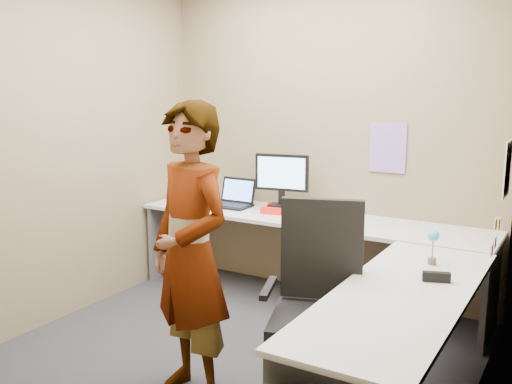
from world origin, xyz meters
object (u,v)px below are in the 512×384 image
Objects in this scene: person at (190,254)px; office_chair at (318,325)px; monitor at (282,176)px; desk at (327,260)px.

office_chair is at bearing 45.21° from person.
monitor is 1.74m from person.
office_chair is at bearing -64.78° from monitor.
monitor reaches higher than office_chair.
desk is 0.83m from office_chair.
desk is 6.48× the size of monitor.
desk is 1.04m from monitor.
desk is at bearing -51.91° from monitor.
monitor is 0.27× the size of person.
person is at bearing -88.98° from monitor.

